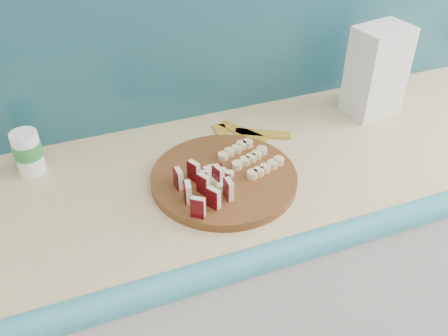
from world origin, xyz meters
The scene contains 9 objects.
kitchen_counter centered at (0.10, 1.50, 0.46)m, with size 2.20×0.63×0.91m.
backsplash centered at (0.10, 1.79, 1.16)m, with size 2.20×0.02×0.50m, color teal.
cutting_board centered at (-0.33, 1.46, 0.92)m, with size 0.35×0.35×0.02m, color #472A0F.
apple_wedges centered at (-0.40, 1.41, 0.96)m, with size 0.12×0.16×0.05m.
apple_chunks centered at (-0.35, 1.45, 0.94)m, with size 0.06×0.05×0.02m.
banana_slices centered at (-0.25, 1.49, 0.94)m, with size 0.14×0.15×0.02m.
flour_bag centered at (0.19, 1.62, 1.04)m, with size 0.15×0.11×0.26m, color silver.
canister centered at (-0.76, 1.67, 0.97)m, with size 0.07×0.07×0.11m.
banana_peel centered at (-0.21, 1.63, 0.91)m, with size 0.20×0.17×0.01m.
Camera 1 is at (-0.67, 0.58, 1.66)m, focal length 40.00 mm.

